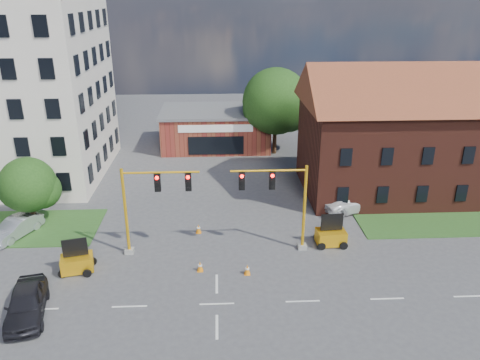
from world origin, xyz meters
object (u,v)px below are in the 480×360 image
Objects in this scene: signal_mast_west at (150,201)px; sedan_dark at (26,303)px; pickup_white at (353,200)px; signal_mast_east at (281,198)px; trailer_west at (77,262)px; trailer_east at (331,236)px.

signal_mast_west is 1.27× the size of sedan_dark.
signal_mast_west is 17.05m from pickup_white.
signal_mast_west is 8.71m from signal_mast_east.
signal_mast_east is (8.71, 0.00, 0.00)m from signal_mast_west.
signal_mast_west is 1.00× the size of signal_mast_east.
pickup_white is at bearing 42.05° from signal_mast_east.
sedan_dark is at bearing -133.17° from signal_mast_west.
sedan_dark is (-14.83, -6.52, -3.09)m from signal_mast_east.
signal_mast_west is at bearing 34.57° from sedan_dark.
trailer_west is at bearing -170.80° from signal_mast_east.
signal_mast_west is 9.46m from sedan_dark.
signal_mast_east is at bearing -176.89° from trailer_east.
signal_mast_east is 4.95m from trailer_east.
signal_mast_east is 2.77× the size of trailer_west.
pickup_white is 25.14m from sedan_dark.
signal_mast_west reaches higher than trailer_west.
signal_mast_west is at bearing 11.74° from trailer_west.
signal_mast_west is 5.98m from trailer_west.
trailer_east is 6.52m from pickup_white.
sedan_dark reaches higher than pickup_white.
pickup_white is (20.14, 8.34, 0.09)m from trailer_west.
pickup_white is (3.12, 5.73, 0.08)m from trailer_east.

